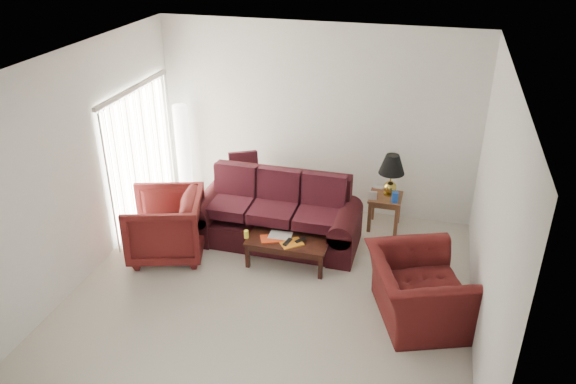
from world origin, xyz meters
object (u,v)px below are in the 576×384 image
object	(u,v)px
sofa	(275,212)
coffee_table	(288,251)
end_table	(384,212)
floor_lamp	(183,152)
armchair_left	(165,225)
armchair_right	(418,290)

from	to	relation	value
sofa	coffee_table	xyz separation A→B (m)	(0.34, -0.51, -0.30)
end_table	floor_lamp	distance (m)	3.42
end_table	armchair_left	size ratio (longest dim) A/B	0.52
sofa	end_table	distance (m)	1.75
end_table	floor_lamp	world-z (taller)	floor_lamp
sofa	armchair_right	size ratio (longest dim) A/B	1.97
end_table	coffee_table	distance (m)	1.80
armchair_right	end_table	bearing A→B (deg)	-4.33
sofa	armchair_left	world-z (taller)	sofa
floor_lamp	coffee_table	world-z (taller)	floor_lamp
armchair_left	coffee_table	size ratio (longest dim) A/B	0.93
armchair_right	floor_lamp	bearing A→B (deg)	40.13
floor_lamp	sofa	bearing A→B (deg)	-27.45
sofa	armchair_left	distance (m)	1.57
sofa	end_table	bearing A→B (deg)	23.52
end_table	sofa	bearing A→B (deg)	-150.52
end_table	coffee_table	xyz separation A→B (m)	(-1.17, -1.37, -0.07)
end_table	floor_lamp	size ratio (longest dim) A/B	0.32
sofa	armchair_left	bearing A→B (deg)	-158.06
sofa	end_table	size ratio (longest dim) A/B	4.54
floor_lamp	armchair_right	xyz separation A→B (m)	(4.00, -2.19, -0.44)
floor_lamp	armchair_right	world-z (taller)	floor_lamp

